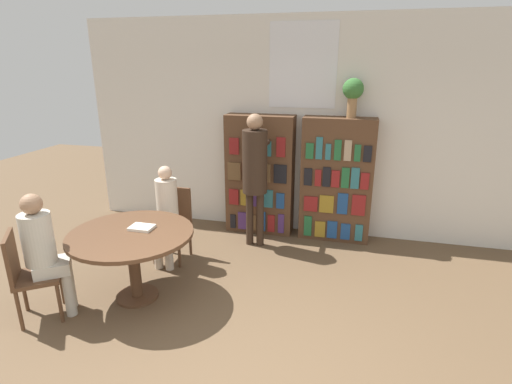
{
  "coord_description": "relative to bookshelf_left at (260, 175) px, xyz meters",
  "views": [
    {
      "loc": [
        0.77,
        -2.14,
        2.41
      ],
      "look_at": [
        -0.25,
        1.86,
        1.05
      ],
      "focal_mm": 28.0,
      "sensor_mm": 36.0,
      "label": 1
    }
  ],
  "objects": [
    {
      "name": "bookshelf_left",
      "position": [
        0.0,
        0.0,
        0.0
      ],
      "size": [
        0.96,
        0.34,
        1.71
      ],
      "color": "brown",
      "rests_on": "ground_plane"
    },
    {
      "name": "seated_reader_right",
      "position": [
        -1.48,
        -2.54,
        -0.12
      ],
      "size": [
        0.42,
        0.42,
        1.27
      ],
      "rotation": [
        0.0,
        0.0,
        -0.94
      ],
      "color": "beige",
      "rests_on": "ground_plane"
    },
    {
      "name": "reading_table",
      "position": [
        -0.84,
        -2.07,
        -0.21
      ],
      "size": [
        1.26,
        1.26,
        0.75
      ],
      "color": "brown",
      "rests_on": "ground_plane"
    },
    {
      "name": "seated_reader_left",
      "position": [
        -0.85,
        -1.29,
        -0.15
      ],
      "size": [
        0.26,
        0.37,
        1.24
      ],
      "rotation": [
        0.0,
        0.0,
        -3.14
      ],
      "color": "beige",
      "rests_on": "ground_plane"
    },
    {
      "name": "chair_near_camera",
      "position": [
        -1.62,
        -2.64,
        -0.34
      ],
      "size": [
        0.56,
        0.56,
        0.91
      ],
      "rotation": [
        0.0,
        0.0,
        -0.94
      ],
      "color": "brown",
      "rests_on": "ground_plane"
    },
    {
      "name": "wall_back",
      "position": [
        0.54,
        0.19,
        0.66
      ],
      "size": [
        6.4,
        0.07,
        3.0
      ],
      "color": "silver",
      "rests_on": "ground_plane"
    },
    {
      "name": "flower_vase",
      "position": [
        1.22,
        0.0,
        1.18
      ],
      "size": [
        0.27,
        0.27,
        0.5
      ],
      "color": "#997047",
      "rests_on": "bookshelf_right"
    },
    {
      "name": "chair_left_side",
      "position": [
        -0.85,
        -1.1,
        -0.34
      ],
      "size": [
        0.4,
        0.4,
        0.91
      ],
      "rotation": [
        0.0,
        0.0,
        -3.14
      ],
      "color": "brown",
      "rests_on": "ground_plane"
    },
    {
      "name": "bookshelf_right",
      "position": [
        1.08,
        -0.0,
        0.0
      ],
      "size": [
        0.96,
        0.34,
        1.71
      ],
      "color": "brown",
      "rests_on": "ground_plane"
    },
    {
      "name": "librarian_standing",
      "position": [
        0.06,
        -0.5,
        0.26
      ],
      "size": [
        0.32,
        0.59,
        1.79
      ],
      "color": "#332319",
      "rests_on": "ground_plane"
    },
    {
      "name": "open_book_on_table",
      "position": [
        -0.78,
        -1.96,
        -0.08
      ],
      "size": [
        0.24,
        0.18,
        0.03
      ],
      "color": "silver",
      "rests_on": "reading_table"
    }
  ]
}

